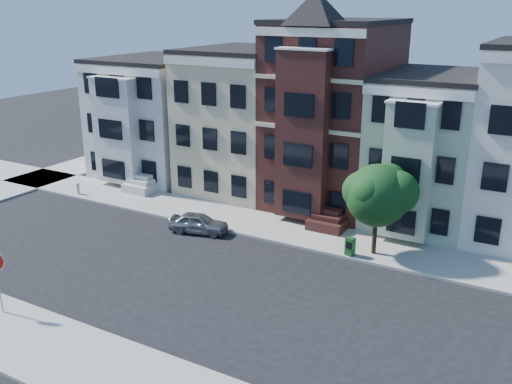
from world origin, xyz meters
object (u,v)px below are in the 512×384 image
Objects in this scene: street_tree at (377,200)px; newspaper_box at (350,247)px; fire_hydrant at (78,190)px; parked_car at (199,223)px.

street_tree is 2.95m from newspaper_box.
parked_car is at bearing -6.84° from fire_hydrant.
street_tree reaches higher than newspaper_box.
fire_hydrant is at bearing -169.98° from newspaper_box.
newspaper_box is (9.27, 1.10, 0.05)m from parked_car.
parked_car is at bearing -168.90° from street_tree.
fire_hydrant is at bearing 68.60° from parked_car.
newspaper_box is (-1.03, -0.92, -2.60)m from street_tree.
fire_hydrant is at bearing -178.34° from street_tree.
parked_car is 9.33m from newspaper_box.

